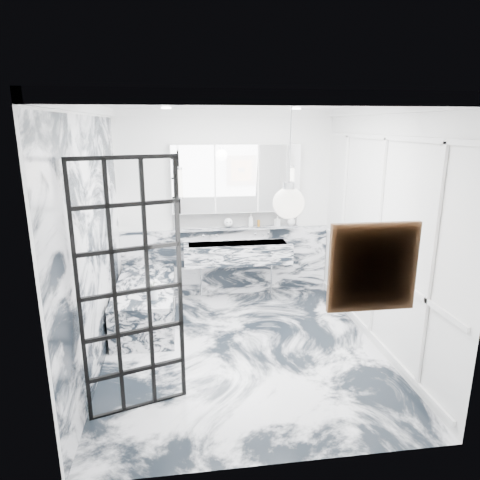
{
  "coord_description": "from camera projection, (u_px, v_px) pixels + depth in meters",
  "views": [
    {
      "loc": [
        -0.65,
        -4.52,
        2.58
      ],
      "look_at": [
        0.04,
        0.5,
        1.22
      ],
      "focal_mm": 32.0,
      "sensor_mm": 36.0,
      "label": 1
    }
  ],
  "objects": [
    {
      "name": "trough_sink",
      "position": [
        238.0,
        253.0,
        6.4
      ],
      "size": [
        1.6,
        0.45,
        0.3
      ],
      "primitive_type": "cube",
      "color": "silver",
      "rests_on": "wall_back"
    },
    {
      "name": "soap_bottle_a",
      "position": [
        251.0,
        220.0,
        6.46
      ],
      "size": [
        0.09,
        0.09,
        0.2
      ],
      "primitive_type": "imported",
      "rotation": [
        0.0,
        0.0,
        -0.19
      ],
      "color": "#8C5919",
      "rests_on": "ledge"
    },
    {
      "name": "subway_tile",
      "position": [
        236.0,
        219.0,
        6.5
      ],
      "size": [
        1.9,
        0.03,
        0.23
      ],
      "primitive_type": "cube",
      "color": "white",
      "rests_on": "wall_back"
    },
    {
      "name": "wall_front",
      "position": [
        279.0,
        299.0,
        3.0
      ],
      "size": [
        3.6,
        0.0,
        3.6
      ],
      "primitive_type": "plane",
      "rotation": [
        -1.57,
        0.0,
        0.0
      ],
      "color": "white",
      "rests_on": "floor"
    },
    {
      "name": "sconce_right",
      "position": [
        292.0,
        181.0,
        6.31
      ],
      "size": [
        0.07,
        0.07,
        0.4
      ],
      "primitive_type": "cylinder",
      "color": "white",
      "rests_on": "mirror_cabinet"
    },
    {
      "name": "flower_vase",
      "position": [
        155.0,
        294.0,
        5.15
      ],
      "size": [
        0.08,
        0.08,
        0.12
      ],
      "primitive_type": "cylinder",
      "color": "silver",
      "rests_on": "bathtub"
    },
    {
      "name": "wall_back",
      "position": [
        226.0,
        206.0,
        6.44
      ],
      "size": [
        3.6,
        0.0,
        3.6
      ],
      "primitive_type": "plane",
      "rotation": [
        1.57,
        0.0,
        0.0
      ],
      "color": "white",
      "rests_on": "floor"
    },
    {
      "name": "sconce_left",
      "position": [
        180.0,
        183.0,
        6.09
      ],
      "size": [
        0.07,
        0.07,
        0.4
      ],
      "primitive_type": "cylinder",
      "color": "white",
      "rests_on": "mirror_cabinet"
    },
    {
      "name": "soap_bottle_b",
      "position": [
        277.0,
        221.0,
        6.52
      ],
      "size": [
        0.09,
        0.09,
        0.15
      ],
      "primitive_type": "imported",
      "rotation": [
        0.0,
        0.0,
        0.39
      ],
      "color": "#4C4C51",
      "rests_on": "ledge"
    },
    {
      "name": "crittall_door",
      "position": [
        132.0,
        292.0,
        3.76
      ],
      "size": [
        0.85,
        0.3,
        2.33
      ],
      "primitive_type": null,
      "rotation": [
        0.0,
        0.0,
        0.3
      ],
      "color": "black",
      "rests_on": "floor"
    },
    {
      "name": "marble_clad_left",
      "position": [
        95.0,
        246.0,
        4.53
      ],
      "size": [
        0.02,
        3.56,
        2.68
      ],
      "primitive_type": "cube",
      "color": "silver",
      "rests_on": "floor"
    },
    {
      "name": "panel_molding",
      "position": [
        377.0,
        239.0,
        4.96
      ],
      "size": [
        0.03,
        3.4,
        2.3
      ],
      "primitive_type": "cube",
      "color": "white",
      "rests_on": "floor"
    },
    {
      "name": "amber_bottle",
      "position": [
        259.0,
        223.0,
        6.49
      ],
      "size": [
        0.04,
        0.04,
        0.1
      ],
      "primitive_type": "cylinder",
      "color": "#8C5919",
      "rests_on": "ledge"
    },
    {
      "name": "wall_left",
      "position": [
        93.0,
        241.0,
        4.51
      ],
      "size": [
        0.0,
        3.6,
        3.6
      ],
      "primitive_type": "plane",
      "rotation": [
        1.57,
        0.0,
        1.57
      ],
      "color": "white",
      "rests_on": "floor"
    },
    {
      "name": "artwork",
      "position": [
        373.0,
        267.0,
        3.08
      ],
      "size": [
        0.56,
        0.05,
        0.56
      ],
      "primitive_type": "cube",
      "color": "orange",
      "rests_on": "wall_front"
    },
    {
      "name": "ledge",
      "position": [
        236.0,
        228.0,
        6.47
      ],
      "size": [
        1.9,
        0.14,
        0.04
      ],
      "primitive_type": "cube",
      "color": "silver",
      "rests_on": "wall_back"
    },
    {
      "name": "ceiling",
      "position": [
        243.0,
        103.0,
        4.36
      ],
      "size": [
        3.6,
        3.6,
        0.0
      ],
      "primitive_type": "plane",
      "rotation": [
        3.14,
        0.0,
        0.0
      ],
      "color": "white",
      "rests_on": "wall_back"
    },
    {
      "name": "soap_bottle_c",
      "position": [
        291.0,
        220.0,
        6.55
      ],
      "size": [
        0.15,
        0.15,
        0.16
      ],
      "primitive_type": "imported",
      "rotation": [
        0.0,
        0.0,
        -0.24
      ],
      "color": "silver",
      "rests_on": "ledge"
    },
    {
      "name": "mirror_cabinet",
      "position": [
        236.0,
        179.0,
        6.28
      ],
      "size": [
        1.9,
        0.16,
        1.0
      ],
      "primitive_type": "cube",
      "color": "white",
      "rests_on": "wall_back"
    },
    {
      "name": "pendant_light",
      "position": [
        289.0,
        203.0,
        3.44
      ],
      "size": [
        0.25,
        0.25,
        0.25
      ],
      "primitive_type": "sphere",
      "color": "white",
      "rests_on": "ceiling"
    },
    {
      "name": "face_pot",
      "position": [
        228.0,
        222.0,
        6.42
      ],
      "size": [
        0.14,
        0.14,
        0.14
      ],
      "primitive_type": "sphere",
      "color": "white",
      "rests_on": "ledge"
    },
    {
      "name": "bathtub",
      "position": [
        146.0,
        303.0,
        5.72
      ],
      "size": [
        0.75,
        1.65,
        0.55
      ],
      "primitive_type": "cube",
      "color": "silver",
      "rests_on": "floor"
    },
    {
      "name": "floor",
      "position": [
        242.0,
        349.0,
        5.09
      ],
      "size": [
        3.6,
        3.6,
        0.0
      ],
      "primitive_type": "plane",
      "color": "silver",
      "rests_on": "ground"
    },
    {
      "name": "marble_clad_back",
      "position": [
        226.0,
        262.0,
        6.65
      ],
      "size": [
        3.18,
        0.05,
        1.05
      ],
      "primitive_type": "cube",
      "color": "silver",
      "rests_on": "floor"
    },
    {
      "name": "wall_right",
      "position": [
        380.0,
        231.0,
        4.93
      ],
      "size": [
        0.0,
        3.6,
        3.6
      ],
      "primitive_type": "plane",
      "rotation": [
        1.57,
        0.0,
        -1.57
      ],
      "color": "white",
      "rests_on": "floor"
    }
  ]
}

